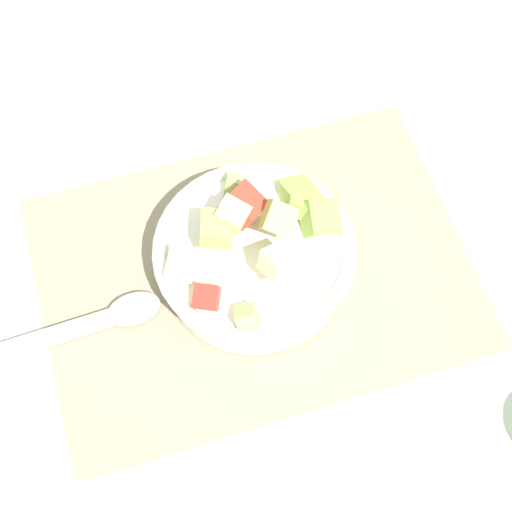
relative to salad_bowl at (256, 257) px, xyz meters
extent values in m
plane|color=silver|center=(0.00, 0.00, -0.04)|extent=(2.40, 2.40, 0.00)
cube|color=gray|center=(0.00, 0.00, -0.04)|extent=(0.45, 0.32, 0.01)
cylinder|color=white|center=(0.00, 0.00, -0.01)|extent=(0.19, 0.19, 0.05)
torus|color=white|center=(0.00, 0.00, 0.01)|extent=(0.21, 0.21, 0.02)
cube|color=#BC3828|center=(0.00, 0.04, 0.04)|extent=(0.05, 0.05, 0.04)
cube|color=beige|center=(-0.08, 0.00, 0.02)|extent=(0.04, 0.05, 0.04)
cube|color=beige|center=(0.01, -0.03, 0.05)|extent=(0.04, 0.04, 0.04)
cube|color=#A3CC6B|center=(-0.03, -0.07, 0.02)|extent=(0.03, 0.03, 0.03)
cube|color=#9EC656|center=(0.03, 0.01, 0.05)|extent=(0.04, 0.05, 0.04)
cube|color=#8CB74C|center=(0.07, 0.01, 0.02)|extent=(0.04, 0.04, 0.05)
cube|color=#9EC656|center=(0.06, 0.05, 0.02)|extent=(0.04, 0.04, 0.04)
cube|color=#A3CC6B|center=(0.00, 0.07, 0.02)|extent=(0.03, 0.03, 0.03)
cube|color=#E5D684|center=(-0.02, 0.03, 0.05)|extent=(0.04, 0.04, 0.03)
cube|color=red|center=(-0.06, -0.04, 0.02)|extent=(0.03, 0.04, 0.03)
cube|color=#9EC656|center=(-0.04, 0.02, 0.05)|extent=(0.04, 0.04, 0.03)
cube|color=#8CB74C|center=(0.06, 0.03, 0.03)|extent=(0.04, 0.04, 0.03)
ellipsoid|color=#B7B7BC|center=(-0.13, -0.01, -0.03)|extent=(0.06, 0.04, 0.01)
cube|color=#B7B7BC|center=(-0.25, -0.01, -0.03)|extent=(0.20, 0.03, 0.01)
camera|label=1|loc=(-0.11, -0.34, 0.70)|focal=53.89mm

